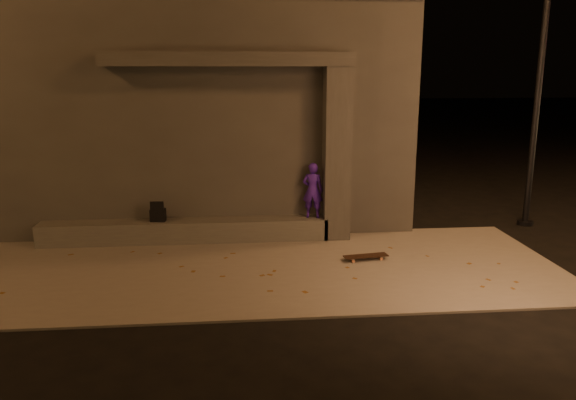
{
  "coord_description": "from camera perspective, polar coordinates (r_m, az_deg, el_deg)",
  "views": [
    {
      "loc": [
        -0.39,
        -7.76,
        3.61
      ],
      "look_at": [
        0.51,
        2.0,
        1.3
      ],
      "focal_mm": 35.0,
      "sensor_mm": 36.0,
      "label": 1
    }
  ],
  "objects": [
    {
      "name": "ground",
      "position": [
        8.57,
        -2.23,
        -11.65
      ],
      "size": [
        120.0,
        120.0,
        0.0
      ],
      "primitive_type": "plane",
      "color": "black",
      "rests_on": "ground"
    },
    {
      "name": "sidewalk",
      "position": [
        10.41,
        -2.84,
        -6.92
      ],
      "size": [
        11.0,
        4.4,
        0.04
      ],
      "primitive_type": "cube",
      "color": "slate",
      "rests_on": "ground"
    },
    {
      "name": "ledge",
      "position": [
        12.04,
        -10.38,
        -3.08
      ],
      "size": [
        6.0,
        0.55,
        0.45
      ],
      "primitive_type": "cube",
      "color": "#4E4C47",
      "rests_on": "sidewalk"
    },
    {
      "name": "street_lamp_2",
      "position": [
        13.97,
        24.64,
        15.9
      ],
      "size": [
        0.36,
        0.36,
        8.05
      ],
      "color": "black",
      "rests_on": "ground"
    },
    {
      "name": "backpack",
      "position": [
        12.0,
        -13.08,
        -1.4
      ],
      "size": [
        0.32,
        0.22,
        0.44
      ],
      "rotation": [
        0.0,
        0.0,
        -0.06
      ],
      "color": "black",
      "rests_on": "ledge"
    },
    {
      "name": "building",
      "position": [
        14.3,
        -7.82,
        9.13
      ],
      "size": [
        9.0,
        5.1,
        5.22
      ],
      "color": "#3D3A37",
      "rests_on": "ground"
    },
    {
      "name": "skateboard",
      "position": [
        10.82,
        7.91,
        -5.68
      ],
      "size": [
        0.88,
        0.34,
        0.09
      ],
      "rotation": [
        0.0,
        0.0,
        0.15
      ],
      "color": "black",
      "rests_on": "sidewalk"
    },
    {
      "name": "canopy",
      "position": [
        11.56,
        -6.01,
        14.05
      ],
      "size": [
        5.0,
        0.7,
        0.28
      ],
      "primitive_type": "cube",
      "color": "#3D3A37",
      "rests_on": "column"
    },
    {
      "name": "skateboarder",
      "position": [
        11.89,
        2.52,
        0.99
      ],
      "size": [
        0.49,
        0.38,
        1.19
      ],
      "primitive_type": "imported",
      "rotation": [
        0.0,
        0.0,
        2.91
      ],
      "color": "#3B189D",
      "rests_on": "ledge"
    },
    {
      "name": "column",
      "position": [
        11.83,
        4.96,
        4.62
      ],
      "size": [
        0.55,
        0.55,
        3.6
      ],
      "primitive_type": "cube",
      "color": "#3D3A37",
      "rests_on": "sidewalk"
    }
  ]
}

